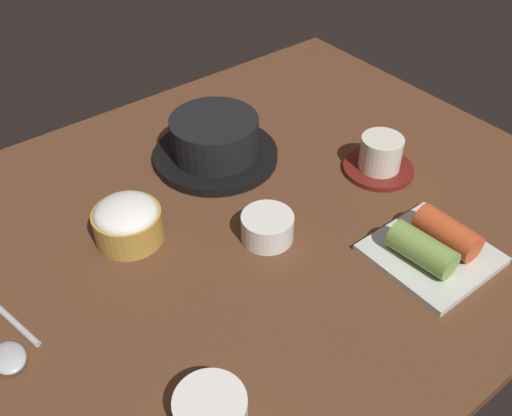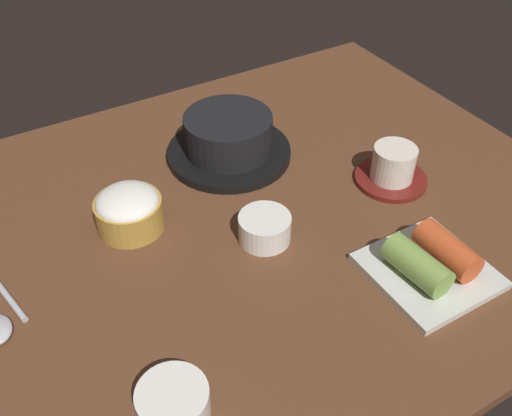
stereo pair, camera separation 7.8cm
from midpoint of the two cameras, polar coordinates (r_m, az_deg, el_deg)
dining_table at (r=81.19cm, az=-4.74°, el=-2.10°), size 100.00×76.00×2.00cm
stone_pot at (r=90.73cm, az=-6.59°, el=6.53°), size 19.81×19.81×7.34cm
rice_bowl at (r=78.73cm, az=-15.47°, el=-1.36°), size 9.23×9.23×6.12cm
tea_cup_with_saucer at (r=89.24cm, az=9.80°, el=4.91°), size 10.91×10.91×6.01cm
banchan_cup_center at (r=76.68cm, az=-1.78°, el=-1.98°), size 7.12×7.12×3.78cm
kimchi_plate at (r=76.46cm, az=14.44°, el=-3.89°), size 14.33×14.33×4.93cm
side_bowl_near at (r=60.75cm, az=-8.46°, el=-19.38°), size 7.49×7.49×3.35cm
spoon at (r=73.39cm, az=-26.52°, el=-11.94°), size 5.44×17.65×1.35cm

